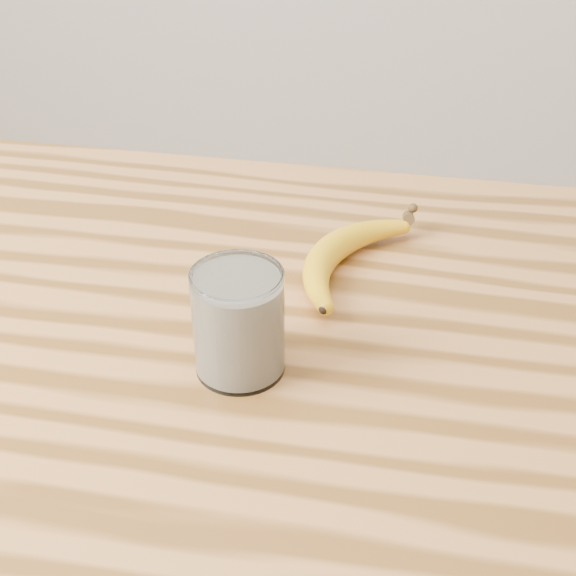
# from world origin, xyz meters

# --- Properties ---
(table) EXTENTS (1.20, 0.80, 0.90)m
(table) POSITION_xyz_m (0.00, 0.00, 0.77)
(table) COLOR #B6783E
(table) RESTS_ON ground
(smoothie_glass) EXTENTS (0.09, 0.09, 0.11)m
(smoothie_glass) POSITION_xyz_m (0.08, -0.05, 0.95)
(smoothie_glass) COLOR white
(smoothie_glass) RESTS_ON table
(banana) EXTENTS (0.20, 0.31, 0.04)m
(banana) POSITION_xyz_m (0.14, 0.14, 0.92)
(banana) COLOR gold
(banana) RESTS_ON table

